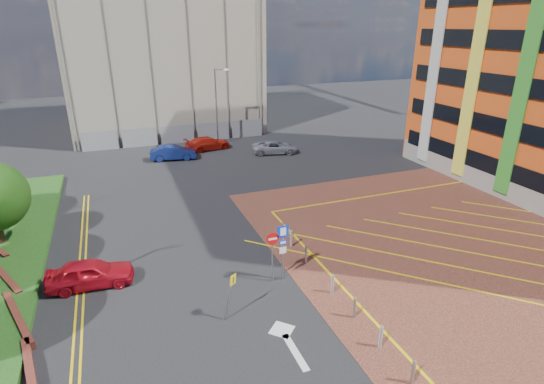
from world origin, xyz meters
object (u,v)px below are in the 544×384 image
car_red_left (90,273)px  lamp_back (217,104)px  sign_cluster (279,246)px  warning_sign (230,291)px  car_blue_back (173,152)px  car_red_back (208,143)px  car_silver_back (275,147)px

car_red_left → lamp_back: bearing=-24.0°
sign_cluster → car_red_left: 9.46m
warning_sign → car_blue_back: warning_sign is taller
sign_cluster → warning_sign: 3.78m
sign_cluster → warning_sign: bearing=-146.2°
car_red_left → car_red_back: (11.09, 22.33, -0.02)m
lamp_back → car_silver_back: 8.01m
car_red_left → car_blue_back: (7.19, 20.08, 0.01)m
car_red_back → car_silver_back: 7.12m
sign_cluster → car_silver_back: (8.22, 21.48, -1.32)m
car_red_left → car_blue_back: bearing=-15.9°
lamp_back → sign_cluster: (-3.78, -27.02, -2.41)m
car_silver_back → car_red_back: bearing=71.7°
lamp_back → car_silver_back: (4.44, -5.53, -3.72)m
lamp_back → sign_cluster: lamp_back is taller
car_red_left → car_silver_back: size_ratio=0.90×
car_red_left → car_red_back: bearing=-22.6°
car_blue_back → car_red_back: 4.50m
car_blue_back → warning_sign: bearing=-174.1°
car_red_left → car_silver_back: (17.13, 18.57, -0.07)m
sign_cluster → warning_sign: (-3.11, -2.08, -0.52)m
lamp_back → warning_sign: size_ratio=3.55×
warning_sign → car_red_left: size_ratio=0.55×
sign_cluster → car_red_left: (-8.91, 2.91, -1.25)m
warning_sign → car_red_back: bearing=79.0°
car_blue_back → car_silver_back: bearing=-89.6°
warning_sign → car_silver_back: size_ratio=0.49×
warning_sign → car_silver_back: warning_sign is taller
car_red_left → car_red_back: car_red_left is taller
warning_sign → car_red_left: (-5.80, 4.99, -0.73)m
sign_cluster → car_blue_back: sign_cluster is taller
car_blue_back → car_silver_back: size_ratio=0.95×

